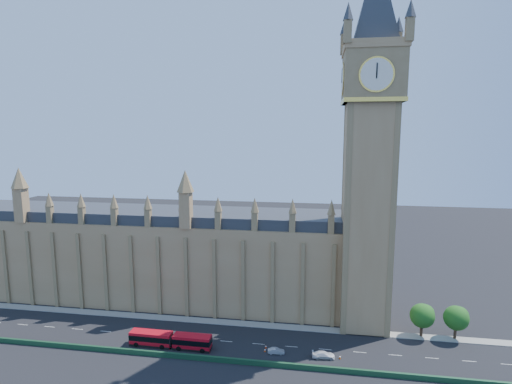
# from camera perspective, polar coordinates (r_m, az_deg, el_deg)

# --- Properties ---
(ground) EXTENTS (400.00, 400.00, 0.00)m
(ground) POSITION_cam_1_polar(r_m,az_deg,el_deg) (106.05, -6.49, -20.27)
(ground) COLOR black
(ground) RESTS_ON ground
(palace_westminster) EXTENTS (120.00, 20.00, 28.00)m
(palace_westminster) POSITION_cam_1_polar(r_m,az_deg,el_deg) (127.85, -14.92, -8.66)
(palace_westminster) COLOR #98744A
(palace_westminster) RESTS_ON ground
(elizabeth_tower) EXTENTS (20.59, 20.59, 105.00)m
(elizabeth_tower) POSITION_cam_1_polar(r_m,az_deg,el_deg) (104.34, 16.09, 10.16)
(elizabeth_tower) COLOR #98744A
(elizabeth_tower) RESTS_ON ground
(bridge_parapet) EXTENTS (160.00, 0.60, 1.20)m
(bridge_parapet) POSITION_cam_1_polar(r_m,az_deg,el_deg) (98.26, -7.99, -22.40)
(bridge_parapet) COLOR #1E4C2D
(bridge_parapet) RESTS_ON ground
(kerb_north) EXTENTS (160.00, 3.00, 0.16)m
(kerb_north) POSITION_cam_1_polar(r_m,az_deg,el_deg) (114.15, -5.16, -18.00)
(kerb_north) COLOR gray
(kerb_north) RESTS_ON ground
(tree_east_near) EXTENTS (6.00, 6.00, 8.50)m
(tree_east_near) POSITION_cam_1_polar(r_m,az_deg,el_deg) (112.64, 22.77, -15.91)
(tree_east_near) COLOR #382619
(tree_east_near) RESTS_ON ground
(tree_east_far) EXTENTS (6.00, 6.00, 8.50)m
(tree_east_far) POSITION_cam_1_polar(r_m,az_deg,el_deg) (114.81, 26.79, -15.69)
(tree_east_far) COLOR #382619
(tree_east_far) RESTS_ON ground
(red_bus) EXTENTS (20.02, 3.33, 3.40)m
(red_bus) POSITION_cam_1_polar(r_m,az_deg,el_deg) (103.87, -12.14, -19.94)
(red_bus) COLOR red
(red_bus) RESTS_ON ground
(car_grey) EXTENTS (4.86, 1.97, 1.65)m
(car_grey) POSITION_cam_1_polar(r_m,az_deg,el_deg) (102.37, -8.37, -20.91)
(car_grey) COLOR #383B3F
(car_grey) RESTS_ON ground
(car_silver) EXTENTS (3.97, 1.65, 1.28)m
(car_silver) POSITION_cam_1_polar(r_m,az_deg,el_deg) (99.91, 2.90, -21.74)
(car_silver) COLOR #A5A6AC
(car_silver) RESTS_ON ground
(car_white) EXTENTS (5.38, 2.72, 1.50)m
(car_white) POSITION_cam_1_polar(r_m,az_deg,el_deg) (99.36, 9.62, -21.97)
(car_white) COLOR silver
(car_white) RESTS_ON ground
(cone_a) EXTENTS (0.55, 0.55, 0.76)m
(cone_a) POSITION_cam_1_polar(r_m,az_deg,el_deg) (99.91, 11.91, -22.10)
(cone_a) COLOR black
(cone_a) RESTS_ON ground
(cone_b) EXTENTS (0.53, 0.53, 0.67)m
(cone_b) POSITION_cam_1_polar(r_m,az_deg,el_deg) (100.69, 1.29, -21.68)
(cone_b) COLOR black
(cone_b) RESTS_ON ground
(cone_c) EXTENTS (0.46, 0.46, 0.68)m
(cone_c) POSITION_cam_1_polar(r_m,az_deg,el_deg) (101.24, 2.16, -21.50)
(cone_c) COLOR black
(cone_c) RESTS_ON ground
(cone_d) EXTENTS (0.44, 0.44, 0.68)m
(cone_d) POSITION_cam_1_polar(r_m,az_deg,el_deg) (102.07, 1.42, -21.22)
(cone_d) COLOR black
(cone_d) RESTS_ON ground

